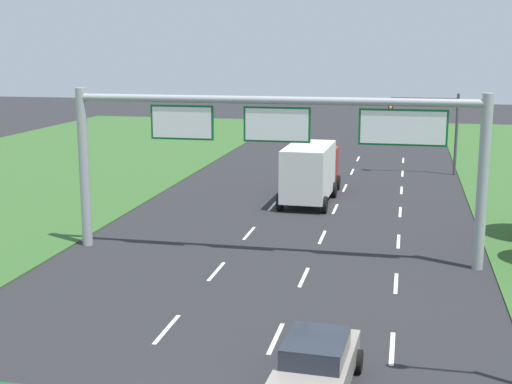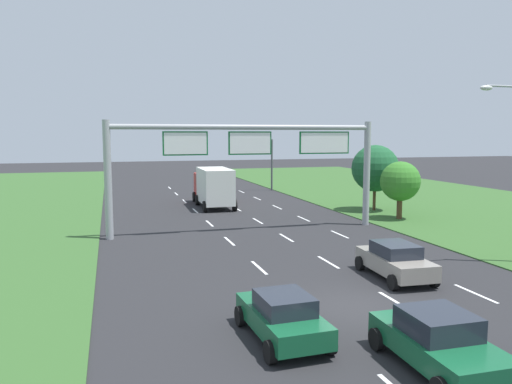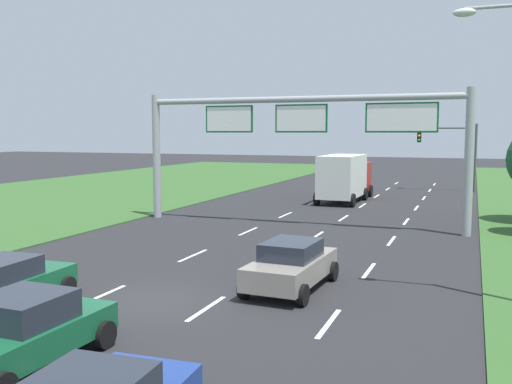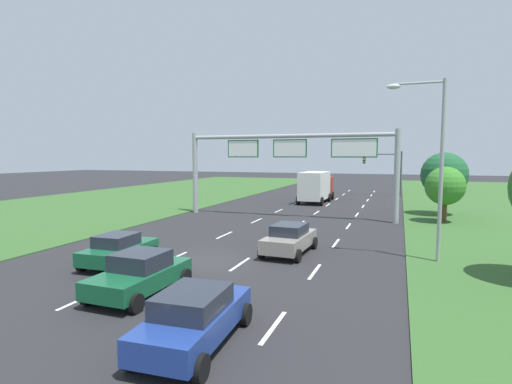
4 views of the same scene
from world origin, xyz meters
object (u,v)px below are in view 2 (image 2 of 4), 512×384
object	(u,v)px
car_mid_lane	(282,316)
roadside_tree_far	(375,168)
sign_gantry	(251,154)
roadside_tree_mid	(400,181)
car_near_red	(395,260)
box_truck	(213,186)
car_far_ahead	(438,341)
traffic_light_mast	(255,156)

from	to	relation	value
car_mid_lane	roadside_tree_far	world-z (taller)	roadside_tree_far
sign_gantry	roadside_tree_mid	distance (m)	11.81
car_near_red	sign_gantry	bearing A→B (deg)	107.87
sign_gantry	car_near_red	bearing A→B (deg)	-75.14
roadside_tree_far	roadside_tree_mid	bearing A→B (deg)	-94.24
car_near_red	box_truck	xyz separation A→B (m)	(-3.25, 23.17, 0.99)
car_far_ahead	sign_gantry	distance (m)	19.91
sign_gantry	traffic_light_mast	distance (m)	22.65
car_near_red	car_far_ahead	size ratio (longest dim) A/B	1.03
car_near_red	box_truck	distance (m)	23.42
car_mid_lane	car_far_ahead	size ratio (longest dim) A/B	0.96
traffic_light_mast	roadside_tree_mid	xyz separation A→B (m)	(4.98, -20.43, -1.09)
car_near_red	sign_gantry	size ratio (longest dim) A/B	0.25
roadside_tree_mid	roadside_tree_far	bearing A→B (deg)	85.76
sign_gantry	box_truck	bearing A→B (deg)	90.62
car_near_red	car_mid_lane	xyz separation A→B (m)	(-6.80, -4.75, -0.05)
sign_gantry	roadside_tree_far	distance (m)	13.09
car_mid_lane	box_truck	distance (m)	28.16
car_mid_lane	sign_gantry	bearing A→B (deg)	75.28
box_truck	car_near_red	bearing A→B (deg)	-80.70
traffic_light_mast	box_truck	bearing A→B (deg)	-123.10
car_near_red	traffic_light_mast	bearing A→B (deg)	87.14
sign_gantry	car_far_ahead	bearing A→B (deg)	-91.09
car_mid_lane	roadside_tree_mid	world-z (taller)	roadside_tree_mid
car_near_red	roadside_tree_mid	world-z (taller)	roadside_tree_mid
car_near_red	sign_gantry	world-z (taller)	sign_gantry
car_far_ahead	box_truck	bearing A→B (deg)	90.65
traffic_light_mast	car_mid_lane	bearing A→B (deg)	-105.01
car_mid_lane	traffic_light_mast	bearing A→B (deg)	72.82
car_mid_lane	roadside_tree_mid	size ratio (longest dim) A/B	0.94
box_truck	traffic_light_mast	bearing A→B (deg)	58.22
car_mid_lane	roadside_tree_mid	distance (m)	23.45
car_far_ahead	roadside_tree_mid	xyz separation A→B (m)	(11.91, 20.69, 2.01)
sign_gantry	roadside_tree_mid	size ratio (longest dim) A/B	4.08
car_mid_lane	traffic_light_mast	xyz separation A→B (m)	(10.23, 38.16, 3.13)
car_far_ahead	car_near_red	bearing A→B (deg)	66.71
traffic_light_mast	roadside_tree_mid	world-z (taller)	traffic_light_mast
car_far_ahead	traffic_light_mast	world-z (taller)	traffic_light_mast
car_far_ahead	box_truck	world-z (taller)	box_truck
sign_gantry	roadside_tree_far	world-z (taller)	sign_gantry
car_far_ahead	traffic_light_mast	bearing A→B (deg)	81.55
traffic_light_mast	roadside_tree_far	world-z (taller)	traffic_light_mast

